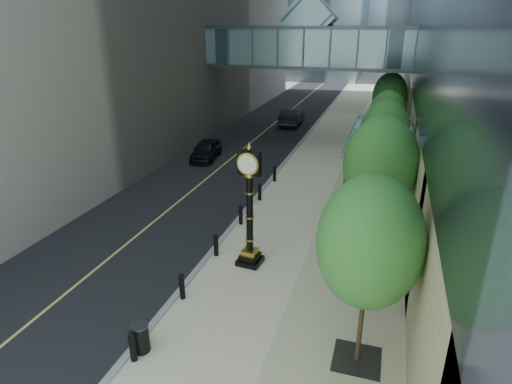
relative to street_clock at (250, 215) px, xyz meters
The scene contains 12 objects.
road 33.36m from the street_clock, 100.16° to the left, with size 8.00×180.00×0.02m, color black.
sidewalk 32.91m from the street_clock, 86.29° to the left, with size 8.00×180.00×0.06m, color beige.
curb 32.89m from the street_clock, 93.27° to the left, with size 0.25×180.00×0.07m, color gray.
skywalk 21.55m from the street_clock, 95.16° to the left, with size 17.00×4.20×5.80m.
entrance_canopy 8.41m from the street_clock, 55.75° to the left, with size 3.00×8.00×4.38m.
bollard_row 2.93m from the street_clock, 131.73° to the left, with size 0.20×16.20×0.90m.
street_trees 9.36m from the street_clock, 59.14° to the left, with size 2.92×28.78×6.00m.
street_clock is the anchor object (origin of this frame).
trash_bin 6.26m from the street_clock, 105.16° to the right, with size 0.52×0.52×0.90m, color black.
pedestrian 5.47m from the street_clock, 39.81° to the left, with size 0.69×0.45×1.89m, color beige.
car_near 15.10m from the street_clock, 120.39° to the left, with size 1.63×4.05×1.38m, color black.
car_far 25.88m from the street_clock, 99.12° to the left, with size 1.72×4.92×1.62m, color black.
Camera 1 is at (3.71, -7.38, 9.40)m, focal length 30.00 mm.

